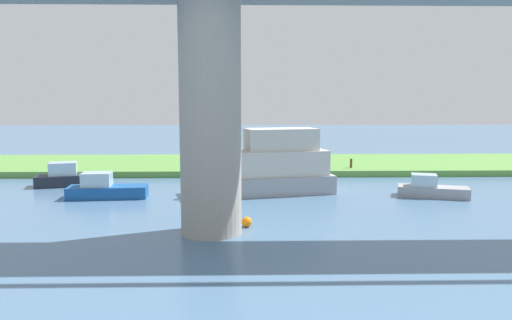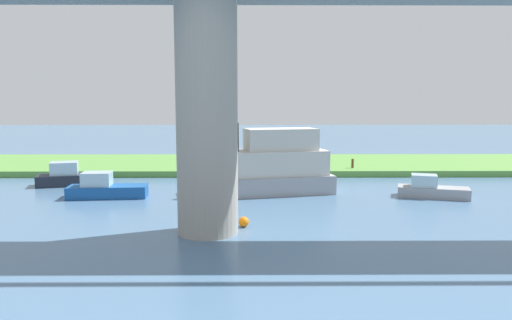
{
  "view_description": "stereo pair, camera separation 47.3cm",
  "coord_description": "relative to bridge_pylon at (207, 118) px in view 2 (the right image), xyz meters",
  "views": [
    {
      "loc": [
        1.59,
        38.03,
        6.07
      ],
      "look_at": [
        0.84,
        5.0,
        2.0
      ],
      "focal_mm": 34.61,
      "sensor_mm": 36.0,
      "label": 1
    },
    {
      "loc": [
        1.12,
        38.04,
        6.07
      ],
      "look_at": [
        0.84,
        5.0,
        2.0
      ],
      "focal_mm": 34.61,
      "sensor_mm": 36.0,
      "label": 2
    }
  ],
  "objects": [
    {
      "name": "ground_plane",
      "position": [
        -3.13,
        -16.02,
        -5.25
      ],
      "size": [
        160.0,
        160.0,
        0.0
      ],
      "primitive_type": "plane",
      "color": "#4C7093"
    },
    {
      "name": "grassy_bank",
      "position": [
        -3.13,
        -22.02,
        -5.0
      ],
      "size": [
        80.0,
        12.0,
        0.5
      ],
      "primitive_type": "cube",
      "color": "#5B9342",
      "rests_on": "ground"
    },
    {
      "name": "bridge_pylon",
      "position": [
        0.0,
        0.0,
        0.0
      ],
      "size": [
        2.75,
        2.75,
        10.5
      ],
      "primitive_type": "cylinder",
      "color": "#9E998E",
      "rests_on": "ground"
    },
    {
      "name": "person_on_bank",
      "position": [
        -5.25,
        -19.08,
        -4.05
      ],
      "size": [
        0.48,
        0.48,
        1.39
      ],
      "color": "#2D334C",
      "rests_on": "grassy_bank"
    },
    {
      "name": "mooring_post",
      "position": [
        -10.23,
        -17.82,
        -4.37
      ],
      "size": [
        0.2,
        0.2,
        0.75
      ],
      "primitive_type": "cylinder",
      "color": "brown",
      "rests_on": "grassy_bank"
    },
    {
      "name": "motorboat_white",
      "position": [
        -3.0,
        -9.51,
        -3.54
      ],
      "size": [
        9.47,
        4.96,
        4.61
      ],
      "color": "#99999E",
      "rests_on": "ground"
    },
    {
      "name": "houseboat_blue",
      "position": [
        -13.17,
        -8.14,
        -4.74
      ],
      "size": [
        4.49,
        2.65,
        1.41
      ],
      "color": "#99999E",
      "rests_on": "ground"
    },
    {
      "name": "skiff_small",
      "position": [
        10.79,
        -12.75,
        -4.65
      ],
      "size": [
        5.34,
        3.04,
        1.68
      ],
      "color": "#1E232D",
      "rests_on": "ground"
    },
    {
      "name": "motorboat_red",
      "position": [
        7.14,
        -8.26,
        -4.68
      ],
      "size": [
        4.91,
        2.09,
        1.59
      ],
      "color": "#195199",
      "rests_on": "ground"
    },
    {
      "name": "marker_buoy",
      "position": [
        -1.61,
        -1.03,
        -5.0
      ],
      "size": [
        0.5,
        0.5,
        0.5
      ],
      "primitive_type": "sphere",
      "color": "orange",
      "rests_on": "ground"
    }
  ]
}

